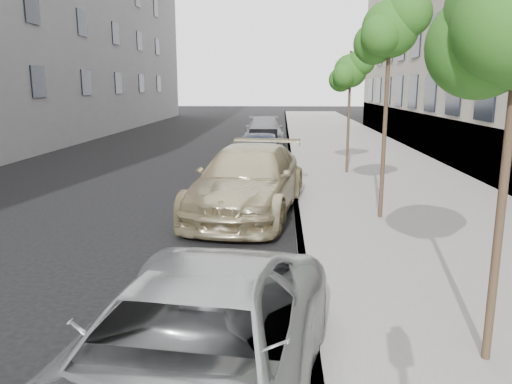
# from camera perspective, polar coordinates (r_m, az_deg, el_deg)

# --- Properties ---
(sidewalk) EXTENTS (6.40, 72.00, 0.14)m
(sidewalk) POSITION_cam_1_polar(r_m,az_deg,el_deg) (28.41, 10.10, 5.33)
(sidewalk) COLOR gray
(sidewalk) RESTS_ON ground
(curb) EXTENTS (0.15, 72.00, 0.14)m
(curb) POSITION_cam_1_polar(r_m,az_deg,el_deg) (28.19, 3.76, 5.44)
(curb) COLOR #9E9B93
(curb) RESTS_ON ground
(tree_mid) EXTENTS (1.65, 1.45, 5.24)m
(tree_mid) POSITION_cam_1_polar(r_m,az_deg,el_deg) (12.32, 15.20, 17.50)
(tree_mid) COLOR #38281C
(tree_mid) RESTS_ON sidewalk
(tree_far) EXTENTS (1.57, 1.37, 4.45)m
(tree_far) POSITION_cam_1_polar(r_m,az_deg,el_deg) (18.68, 10.82, 13.42)
(tree_far) COLOR #38281C
(tree_far) RESTS_ON sidewalk
(minivan) EXTENTS (3.07, 5.55, 1.47)m
(minivan) POSITION_cam_1_polar(r_m,az_deg,el_deg) (5.09, -7.52, -18.35)
(minivan) COLOR #B7BABC
(minivan) RESTS_ON ground
(suv) EXTENTS (3.30, 6.31, 1.75)m
(suv) POSITION_cam_1_polar(r_m,az_deg,el_deg) (13.07, -0.88, 1.34)
(suv) COLOR #C9B98F
(suv) RESTS_ON ground
(sedan_blue) EXTENTS (1.94, 4.74, 1.61)m
(sedan_blue) POSITION_cam_1_polar(r_m,az_deg,el_deg) (18.97, 0.31, 4.49)
(sedan_blue) COLOR #0F1832
(sedan_blue) RESTS_ON ground
(sedan_black) EXTENTS (1.39, 3.90, 1.28)m
(sedan_black) POSITION_cam_1_polar(r_m,az_deg,el_deg) (23.86, 0.84, 5.64)
(sedan_black) COLOR black
(sedan_black) RESTS_ON ground
(sedan_rear) EXTENTS (2.34, 5.31, 1.52)m
(sedan_rear) POSITION_cam_1_polar(r_m,az_deg,el_deg) (28.98, 0.92, 7.01)
(sedan_rear) COLOR gray
(sedan_rear) RESTS_ON ground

